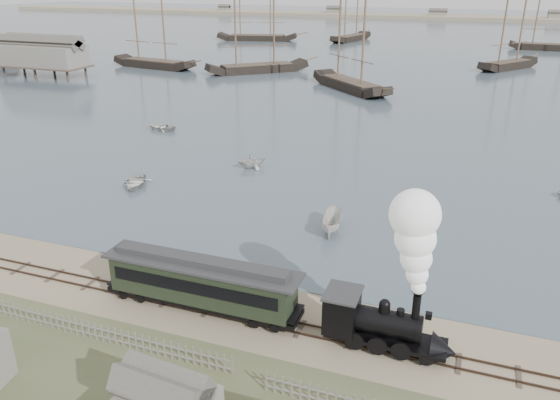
% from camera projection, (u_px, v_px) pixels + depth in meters
% --- Properties ---
extents(ground, '(600.00, 600.00, 0.00)m').
position_uv_depth(ground, '(237.00, 296.00, 35.54)').
color(ground, tan).
rests_on(ground, ground).
extents(harbor_water, '(600.00, 336.00, 0.06)m').
position_uv_depth(harbor_water, '(446.00, 37.00, 183.00)').
color(harbor_water, '#42515E').
rests_on(harbor_water, ground).
extents(rail_track, '(120.00, 1.80, 0.16)m').
position_uv_depth(rail_track, '(224.00, 312.00, 33.79)').
color(rail_track, '#36271D').
rests_on(rail_track, ground).
extents(picket_fence_west, '(19.00, 0.10, 1.20)m').
position_uv_depth(picket_fence_west, '(84.00, 337.00, 31.53)').
color(picket_fence_west, slate).
rests_on(picket_fence_west, ground).
extents(far_spit, '(500.00, 20.00, 1.80)m').
position_uv_depth(far_spit, '(459.00, 20.00, 252.41)').
color(far_spit, tan).
rests_on(far_spit, ground).
extents(locomotive, '(7.33, 2.74, 9.14)m').
position_uv_depth(locomotive, '(405.00, 285.00, 28.78)').
color(locomotive, black).
rests_on(locomotive, ground).
extents(passenger_coach, '(12.67, 2.44, 3.08)m').
position_uv_depth(passenger_coach, '(202.00, 281.00, 33.50)').
color(passenger_coach, black).
rests_on(passenger_coach, ground).
extents(beached_dinghy, '(3.34, 4.27, 0.81)m').
position_uv_depth(beached_dinghy, '(215.00, 277.00, 36.98)').
color(beached_dinghy, beige).
rests_on(beached_dinghy, ground).
extents(rowboat_0, '(4.69, 3.96, 0.83)m').
position_uv_depth(rowboat_0, '(135.00, 182.00, 53.63)').
color(rowboat_0, beige).
rests_on(rowboat_0, harbor_water).
extents(rowboat_1, '(4.04, 4.04, 1.62)m').
position_uv_depth(rowboat_1, '(252.00, 160.00, 58.73)').
color(rowboat_1, beige).
rests_on(rowboat_1, harbor_water).
extents(rowboat_2, '(4.21, 1.97, 1.57)m').
position_uv_depth(rowboat_2, '(332.00, 223.00, 44.08)').
color(rowboat_2, beige).
rests_on(rowboat_2, harbor_water).
extents(rowboat_6, '(3.07, 4.14, 0.83)m').
position_uv_depth(rowboat_6, '(161.00, 127.00, 73.16)').
color(rowboat_6, beige).
rests_on(rowboat_6, harbor_water).
extents(schooner_0, '(21.19, 8.18, 20.00)m').
position_uv_depth(schooner_0, '(150.00, 21.00, 118.29)').
color(schooner_0, black).
rests_on(schooner_0, harbor_water).
extents(schooner_1, '(19.81, 18.30, 20.00)m').
position_uv_depth(schooner_1, '(257.00, 23.00, 112.52)').
color(schooner_1, black).
rests_on(schooner_1, harbor_water).
extents(schooner_2, '(17.96, 17.82, 20.00)m').
position_uv_depth(schooner_2, '(353.00, 32.00, 94.93)').
color(schooner_2, black).
rests_on(schooner_2, harbor_water).
extents(schooner_3, '(13.26, 16.78, 20.00)m').
position_uv_depth(schooner_3, '(515.00, 22.00, 116.52)').
color(schooner_3, black).
rests_on(schooner_3, harbor_water).
extents(schooner_6, '(25.56, 11.31, 20.00)m').
position_uv_depth(schooner_6, '(257.00, 7.00, 168.47)').
color(schooner_6, black).
rests_on(schooner_6, harbor_water).
extents(schooner_7, '(9.57, 20.56, 20.00)m').
position_uv_depth(schooner_7, '(352.00, 7.00, 167.47)').
color(schooner_7, black).
rests_on(schooner_7, harbor_water).
extents(schooner_8, '(20.78, 5.00, 20.00)m').
position_uv_depth(schooner_8, '(556.00, 12.00, 146.37)').
color(schooner_8, black).
rests_on(schooner_8, harbor_water).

